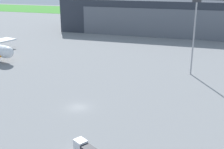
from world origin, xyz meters
name	(u,v)px	position (x,y,z in m)	size (l,w,h in m)	color
ground_plane	(78,107)	(0.00, 0.00, 0.00)	(440.00, 440.00, 0.00)	slate
grass_field_strip	(173,14)	(0.00, 183.23, 0.04)	(440.00, 56.00, 0.08)	#3B862E
maintenance_hangar	(173,15)	(8.05, 104.68, 8.51)	(109.67, 42.04, 17.92)	#2D333D
apron_light_mast	(194,32)	(22.13, 31.52, 12.45)	(2.40, 0.50, 21.53)	#99999E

